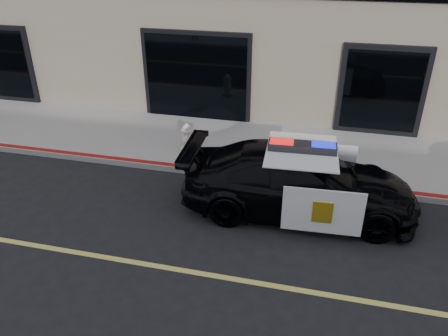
# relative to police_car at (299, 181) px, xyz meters

# --- Properties ---
(ground) EXTENTS (120.00, 120.00, 0.00)m
(ground) POSITION_rel_police_car_xyz_m (-2.62, -2.48, -0.73)
(ground) COLOR black
(ground) RESTS_ON ground
(sidewalk_n) EXTENTS (60.00, 3.50, 0.15)m
(sidewalk_n) POSITION_rel_police_car_xyz_m (-2.62, 2.77, -0.66)
(sidewalk_n) COLOR gray
(sidewalk_n) RESTS_ON ground
(police_car) EXTENTS (2.60, 5.21, 1.64)m
(police_car) POSITION_rel_police_car_xyz_m (0.00, 0.00, 0.00)
(police_car) COLOR black
(police_car) RESTS_ON ground
(fire_hydrant) EXTENTS (0.36, 0.50, 0.79)m
(fire_hydrant) POSITION_rel_police_car_xyz_m (-3.17, 2.00, -0.21)
(fire_hydrant) COLOR beige
(fire_hydrant) RESTS_ON sidewalk_n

